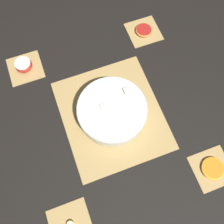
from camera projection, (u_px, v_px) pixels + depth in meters
name	position (u px, v px, depth m)	size (l,w,h in m)	color
ground_plane	(112.00, 115.00, 1.11)	(6.00, 6.00, 0.00)	black
bamboo_mat_center	(112.00, 115.00, 1.11)	(0.47, 0.41, 0.01)	tan
coaster_mat_near_left	(212.00, 169.00, 1.03)	(0.15, 0.15, 0.01)	tan
coaster_mat_near_right	(144.00, 31.00, 1.26)	(0.15, 0.15, 0.01)	tan
coaster_mat_far_left	(70.00, 224.00, 0.96)	(0.15, 0.15, 0.01)	tan
coaster_mat_far_right	(25.00, 68.00, 1.19)	(0.15, 0.15, 0.01)	tan
fruit_salad_bowl	(112.00, 111.00, 1.07)	(0.29, 0.29, 0.09)	silver
apple_half	(24.00, 65.00, 1.17)	(0.08, 0.08, 0.04)	#B72D23
orange_slice_whole	(213.00, 168.00, 1.02)	(0.09, 0.09, 0.01)	orange
grapefruit_slice	(144.00, 30.00, 1.25)	(0.08, 0.08, 0.01)	#B2231E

